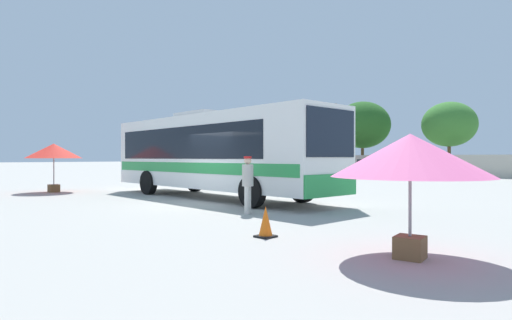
# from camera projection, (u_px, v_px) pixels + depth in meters

# --- Properties ---
(ground_plane) EXTENTS (300.00, 300.00, 0.00)m
(ground_plane) POSITION_uv_depth(u_px,v_px,m) (350.00, 189.00, 22.06)
(ground_plane) COLOR #A3A099
(perimeter_wall) EXTENTS (80.00, 0.30, 1.86)m
(perimeter_wall) POSITION_uv_depth(u_px,v_px,m) (462.00, 166.00, 34.91)
(perimeter_wall) COLOR #B2AD9E
(perimeter_wall) RESTS_ON ground_plane
(coach_bus_white_green) EXTENTS (11.84, 3.38, 3.52)m
(coach_bus_white_green) POSITION_uv_depth(u_px,v_px,m) (213.00, 151.00, 17.14)
(coach_bus_white_green) COLOR white
(coach_bus_white_green) RESTS_ON ground_plane
(attendant_by_bus_door) EXTENTS (0.44, 0.44, 1.66)m
(attendant_by_bus_door) POSITION_uv_depth(u_px,v_px,m) (248.00, 181.00, 12.21)
(attendant_by_bus_door) COLOR silver
(attendant_by_bus_door) RESTS_ON ground_plane
(vendor_umbrella_near_gate_pink) EXTENTS (2.52, 2.52, 2.00)m
(vendor_umbrella_near_gate_pink) POSITION_uv_depth(u_px,v_px,m) (410.00, 157.00, 6.76)
(vendor_umbrella_near_gate_pink) COLOR gray
(vendor_umbrella_near_gate_pink) RESTS_ON ground_plane
(vendor_umbrella_secondary_red) EXTENTS (2.50, 2.50, 2.28)m
(vendor_umbrella_secondary_red) POSITION_uv_depth(u_px,v_px,m) (54.00, 152.00, 19.79)
(vendor_umbrella_secondary_red) COLOR gray
(vendor_umbrella_secondary_red) RESTS_ON ground_plane
(parked_car_leftmost_red) EXTENTS (4.24, 1.99, 1.53)m
(parked_car_leftmost_red) POSITION_uv_depth(u_px,v_px,m) (321.00, 166.00, 40.14)
(parked_car_leftmost_red) COLOR red
(parked_car_leftmost_red) RESTS_ON ground_plane
(parked_car_second_maroon) EXTENTS (4.60, 2.18, 1.49)m
(parked_car_second_maroon) POSITION_uv_depth(u_px,v_px,m) (376.00, 167.00, 36.16)
(parked_car_second_maroon) COLOR maroon
(parked_car_second_maroon) RESTS_ON ground_plane
(utility_pole_far) EXTENTS (1.80, 0.25, 7.51)m
(utility_pole_far) POSITION_uv_depth(u_px,v_px,m) (336.00, 136.00, 45.84)
(utility_pole_far) COLOR #4C3823
(utility_pole_far) RESTS_ON ground_plane
(roadside_tree_left) EXTENTS (5.80, 5.80, 7.56)m
(roadside_tree_left) POSITION_uv_depth(u_px,v_px,m) (363.00, 125.00, 44.81)
(roadside_tree_left) COLOR brown
(roadside_tree_left) RESTS_ON ground_plane
(roadside_tree_midleft) EXTENTS (5.13, 5.13, 7.05)m
(roadside_tree_midleft) POSITION_uv_depth(u_px,v_px,m) (449.00, 124.00, 41.15)
(roadside_tree_midleft) COLOR brown
(roadside_tree_midleft) RESTS_ON ground_plane
(traffic_cone_on_apron) EXTENTS (0.36, 0.36, 0.64)m
(traffic_cone_on_apron) POSITION_uv_depth(u_px,v_px,m) (266.00, 222.00, 8.58)
(traffic_cone_on_apron) COLOR black
(traffic_cone_on_apron) RESTS_ON ground_plane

